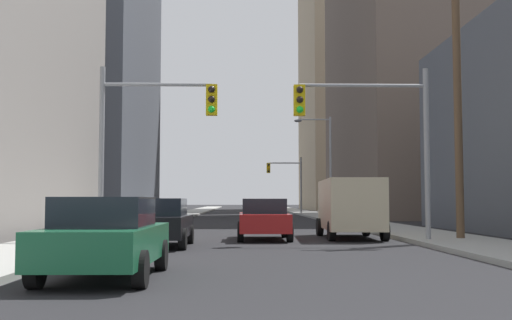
% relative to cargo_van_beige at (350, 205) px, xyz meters
% --- Properties ---
extents(sidewalk_left, '(3.19, 160.00, 0.15)m').
position_rel_cargo_van_beige_xyz_m(sidewalk_left, '(-9.93, 30.78, -1.21)').
color(sidewalk_left, '#9E9E99').
rests_on(sidewalk_left, ground).
extents(sidewalk_right, '(3.19, 160.00, 0.15)m').
position_rel_cargo_van_beige_xyz_m(sidewalk_right, '(3.14, 30.78, -1.21)').
color(sidewalk_right, '#9E9E99').
rests_on(sidewalk_right, ground).
extents(cargo_van_beige, '(2.21, 5.29, 2.26)m').
position_rel_cargo_van_beige_xyz_m(cargo_van_beige, '(0.00, 0.00, 0.00)').
color(cargo_van_beige, '#C6B793').
rests_on(cargo_van_beige, ground).
extents(sedan_green, '(1.95, 4.22, 1.52)m').
position_rel_cargo_van_beige_xyz_m(sedan_green, '(-6.75, -12.16, -0.52)').
color(sedan_green, '#195938').
rests_on(sedan_green, ground).
extents(sedan_black, '(1.95, 4.21, 1.52)m').
position_rel_cargo_van_beige_xyz_m(sedan_black, '(-6.79, -4.23, -0.52)').
color(sedan_black, black).
rests_on(sedan_black, ground).
extents(sedan_red, '(1.95, 4.21, 1.52)m').
position_rel_cargo_van_beige_xyz_m(sedan_red, '(-3.36, -0.83, -0.52)').
color(sedan_red, maroon).
rests_on(sedan_red, ground).
extents(traffic_signal_near_left, '(3.99, 0.44, 6.00)m').
position_rel_cargo_van_beige_xyz_m(traffic_signal_near_left, '(-7.23, -2.97, 2.77)').
color(traffic_signal_near_left, gray).
rests_on(traffic_signal_near_left, ground).
extents(traffic_signal_near_right, '(4.65, 0.44, 6.00)m').
position_rel_cargo_van_beige_xyz_m(traffic_signal_near_right, '(0.13, -2.97, 2.80)').
color(traffic_signal_near_right, gray).
rests_on(traffic_signal_near_right, ground).
extents(traffic_signal_far_right, '(3.72, 0.44, 6.00)m').
position_rel_cargo_van_beige_xyz_m(traffic_signal_far_right, '(0.56, 40.90, 2.75)').
color(traffic_signal_far_right, gray).
rests_on(traffic_signal_far_right, ground).
extents(utility_pole_right, '(2.20, 0.28, 10.29)m').
position_rel_cargo_van_beige_xyz_m(utility_pole_right, '(3.45, -2.38, 4.13)').
color(utility_pole_right, brown).
rests_on(utility_pole_right, ground).
extents(street_lamp_right, '(2.69, 0.32, 7.50)m').
position_rel_cargo_van_beige_xyz_m(street_lamp_right, '(1.80, 20.28, 3.29)').
color(street_lamp_right, gray).
rests_on(street_lamp_right, ground).
extents(building_left_mid_office, '(15.50, 21.21, 35.73)m').
position_rel_cargo_van_beige_xyz_m(building_left_mid_office, '(-20.66, 31.71, 16.58)').
color(building_left_mid_office, '#4C515B').
rests_on(building_left_mid_office, ground).
extents(building_right_mid_block, '(17.58, 26.25, 32.45)m').
position_rel_cargo_van_beige_xyz_m(building_right_mid_block, '(14.19, 32.22, 14.94)').
color(building_right_mid_block, '#66564C').
rests_on(building_right_mid_block, ground).
extents(building_right_far_highrise, '(15.39, 24.62, 64.01)m').
position_rel_cargo_van_beige_xyz_m(building_right_far_highrise, '(13.75, 72.55, 30.72)').
color(building_right_far_highrise, tan).
rests_on(building_right_far_highrise, ground).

